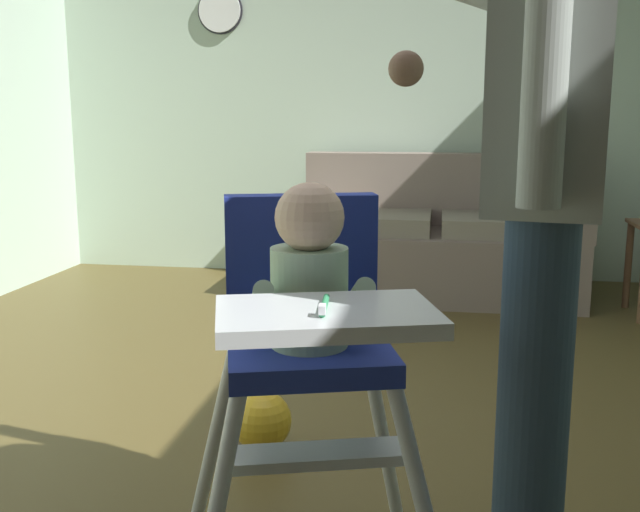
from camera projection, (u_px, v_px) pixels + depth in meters
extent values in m
cube|color=#4F4220|center=(275.00, 455.00, 2.54)|extent=(5.87, 7.20, 0.10)
cube|color=#B3C9B1|center=(364.00, 86.00, 5.04)|extent=(5.07, 0.06, 2.59)
cube|color=slate|center=(435.00, 263.00, 4.60)|extent=(1.71, 0.84, 0.40)
cube|color=slate|center=(437.00, 189.00, 4.84)|extent=(1.71, 0.22, 0.46)
cube|color=slate|center=(314.00, 212.00, 4.66)|extent=(0.20, 0.84, 0.20)
cube|color=slate|center=(566.00, 217.00, 4.42)|extent=(0.20, 0.84, 0.20)
cube|color=gray|center=(377.00, 222.00, 4.56)|extent=(0.65, 0.60, 0.11)
cube|color=gray|center=(496.00, 224.00, 4.44)|extent=(0.65, 0.60, 0.11)
cube|color=#3D4C75|center=(527.00, 197.00, 4.63)|extent=(0.35, 0.13, 0.34)
cylinder|color=silver|center=(214.00, 440.00, 1.90)|extent=(0.20, 0.13, 0.55)
cylinder|color=silver|center=(382.00, 431.00, 1.96)|extent=(0.13, 0.20, 0.55)
cube|color=#203298|center=(308.00, 353.00, 1.66)|extent=(0.45, 0.45, 0.05)
cube|color=#203298|center=(301.00, 261.00, 1.77)|extent=(0.36, 0.17, 0.32)
cube|color=silver|center=(326.00, 316.00, 1.35)|extent=(0.46, 0.36, 0.03)
cube|color=silver|center=(314.00, 456.00, 1.59)|extent=(0.41, 0.21, 0.02)
cylinder|color=#AECFAC|center=(309.00, 297.00, 1.62)|extent=(0.21, 0.21, 0.22)
sphere|color=beige|center=(310.00, 217.00, 1.57)|extent=(0.15, 0.15, 0.15)
cylinder|color=#AECFAC|center=(262.00, 298.00, 1.56)|extent=(0.08, 0.15, 0.10)
cylinder|color=#AECFAC|center=(360.00, 295.00, 1.59)|extent=(0.08, 0.15, 0.10)
cylinder|color=#38A366|center=(324.00, 305.00, 1.34)|extent=(0.02, 0.13, 0.01)
cube|color=white|center=(322.00, 309.00, 1.29)|extent=(0.01, 0.03, 0.02)
cylinder|color=#2E4258|center=(535.00, 420.00, 1.57)|extent=(0.14, 0.14, 0.92)
cylinder|color=#2E4258|center=(531.00, 443.00, 1.46)|extent=(0.14, 0.14, 0.92)
cube|color=#99A29A|center=(555.00, 54.00, 1.38)|extent=(0.27, 0.43, 0.58)
sphere|color=brown|center=(406.00, 69.00, 1.66)|extent=(0.08, 0.08, 0.08)
cylinder|color=#99A29A|center=(547.00, 42.00, 1.16)|extent=(0.07, 0.07, 0.52)
sphere|color=gold|center=(262.00, 420.00, 2.45)|extent=(0.20, 0.20, 0.20)
cylinder|color=brown|center=(628.00, 265.00, 4.26)|extent=(0.04, 0.04, 0.50)
cylinder|color=white|center=(220.00, 10.00, 5.05)|extent=(0.29, 0.03, 0.29)
cylinder|color=black|center=(220.00, 11.00, 5.07)|extent=(0.32, 0.02, 0.32)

